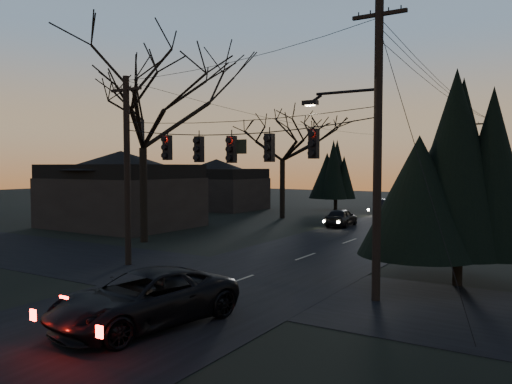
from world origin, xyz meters
The scene contains 16 objects.
main_road centered at (0.00, 20.00, 0.01)m, with size 8.00×120.00×0.02m, color black.
cross_road centered at (0.00, 10.00, 0.01)m, with size 60.00×7.00×0.02m, color black.
utility_pole_right centered at (5.50, 10.00, 0.00)m, with size 5.00×0.30×10.00m, color black, non-canonical shape.
utility_pole_left centered at (-6.00, 10.00, 0.00)m, with size 1.80×0.30×8.50m, color black, non-canonical shape.
utility_pole_far_r centered at (5.50, 38.00, 0.00)m, with size 1.80×0.30×8.50m, color black, non-canonical shape.
utility_pole_far_l centered at (-6.00, 46.00, 0.00)m, with size 0.30×0.30×8.00m, color black, non-canonical shape.
span_signal_assembly centered at (-0.24, 10.00, 5.21)m, with size 11.50×0.44×1.63m.
bare_tree_left centered at (-10.27, 15.39, 7.76)m, with size 10.08×10.08×11.10m.
evergreen_right centered at (7.43, 13.70, 4.20)m, with size 4.91×4.91×7.20m.
bare_tree_dist centered at (-9.78, 31.59, 6.94)m, with size 7.10×7.10×9.94m.
evergreen_dist centered at (-8.91, 41.35, 3.76)m, with size 3.70×3.70×6.34m.
house_left_near centered at (-17.00, 20.00, 2.80)m, with size 10.00×8.00×5.60m.
house_left_far centered at (-20.00, 36.00, 2.60)m, with size 9.00×7.00×5.20m.
suv_near centered at (0.80, 4.05, 0.76)m, with size 2.53×5.49×1.53m, color black.
sedan_oncoming_a centered at (-3.20, 28.63, 0.66)m, with size 1.57×3.89×1.33m, color black.
sedan_oncoming_b centered at (-3.20, 39.52, 0.70)m, with size 1.49×4.26×1.40m, color black.
Camera 1 is at (10.68, -6.09, 4.50)m, focal length 35.00 mm.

